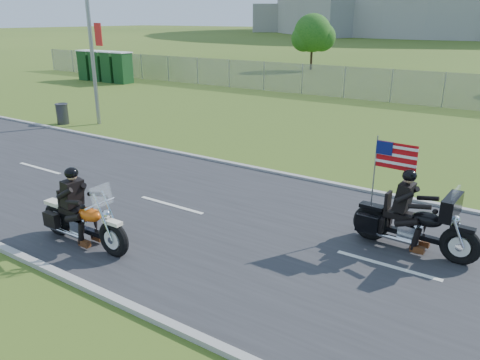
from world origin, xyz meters
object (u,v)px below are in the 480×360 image
Objects in this scene: trash_can at (62,114)px; streetlight at (91,1)px; porta_toilet_d at (87,66)px; porta_toilet_a at (123,68)px; porta_toilet_b at (111,67)px; motorcycle_follow at (414,225)px; porta_toilet_c at (99,66)px; motorcycle_lead at (82,222)px.

streetlight is at bearing 38.66° from trash_can.
porta_toilet_d is at bearing 142.83° from streetlight.
streetlight is at bearing -47.09° from porta_toilet_a.
motorcycle_follow is at bearing -30.09° from porta_toilet_b.
streetlight is at bearing -40.06° from porta_toilet_c.
porta_toilet_d is at bearing 140.31° from motorcycle_lead.
porta_toilet_a is 1.00× the size of porta_toilet_d.
streetlight reaches higher than porta_toilet_d.
streetlight is 4.35× the size of porta_toilet_b.
porta_toilet_a is 4.20m from porta_toilet_d.
streetlight is 5.49m from trash_can.
porta_toilet_a is at bearing 0.00° from porta_toilet_d.
streetlight is 16.33m from porta_toilet_b.
porta_toilet_d is 17.49m from trash_can.
porta_toilet_b reaches higher than trash_can.
porta_toilet_a reaches higher than trash_can.
streetlight is 14.32m from motorcycle_lead.
porta_toilet_b is at bearing 129.71° from trash_can.
porta_toilet_c is 30.15m from motorcycle_lead.
streetlight is 10.32× the size of trash_can.
porta_toilet_b is 1.40m from porta_toilet_c.
porta_toilet_a is at bearing 125.51° from trash_can.
porta_toilet_b is at bearing 0.00° from porta_toilet_d.
motorcycle_follow reaches higher than porta_toilet_c.
porta_toilet_c is at bearing 180.00° from porta_toilet_a.
motorcycle_follow is at bearing -31.40° from porta_toilet_a.
trash_can is at bearing 145.03° from motorcycle_lead.
porta_toilet_b is 0.82× the size of motorcycle_follow.
porta_toilet_b is at bearing 136.65° from streetlight.
porta_toilet_a and porta_toilet_d have the same top height.
porta_toilet_d is 0.82× the size of motorcycle_follow.
porta_toilet_a is 2.37× the size of trash_can.
porta_toilet_c reaches higher than trash_can.
porta_toilet_d is at bearing 180.00° from porta_toilet_b.
trash_can is at bearing 170.00° from motorcycle_follow.
porta_toilet_b is 0.83× the size of motorcycle_lead.
motorcycle_lead is (22.69, -19.84, -0.57)m from porta_toilet_c.
porta_toilet_b is at bearing 152.77° from motorcycle_follow.
porta_toilet_c is 0.83× the size of motorcycle_lead.
trash_can is at bearing -46.54° from porta_toilet_c.
porta_toilet_a is 28.10m from motorcycle_lead.
streetlight is 4.35× the size of porta_toilet_d.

